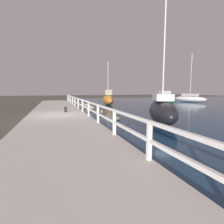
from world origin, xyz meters
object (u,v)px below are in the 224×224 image
at_px(sailboat_white, 190,98).
at_px(sailboat_orange, 108,99).
at_px(mooring_bollard, 65,109).
at_px(sailboat_black, 162,111).
at_px(sailboat_green, 163,99).

distance_m(sailboat_white, sailboat_orange, 14.78).
distance_m(mooring_bollard, sailboat_orange, 10.85).
xyz_separation_m(mooring_bollard, sailboat_black, (5.11, -5.00, 0.24)).
xyz_separation_m(mooring_bollard, sailboat_white, (20.87, 10.12, 0.09)).
height_order(sailboat_white, sailboat_orange, sailboat_white).
bearing_deg(mooring_bollard, sailboat_white, 25.88).
relative_size(mooring_bollard, sailboat_black, 0.06).
bearing_deg(mooring_bollard, sailboat_orange, 55.52).
distance_m(sailboat_white, sailboat_black, 21.84).
distance_m(mooring_bollard, sailboat_green, 15.32).
height_order(sailboat_green, sailboat_black, sailboat_green).
height_order(sailboat_white, sailboat_black, sailboat_white).
bearing_deg(mooring_bollard, sailboat_green, 27.72).
bearing_deg(sailboat_white, sailboat_green, -171.54).
distance_m(sailboat_green, sailboat_white, 7.90).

